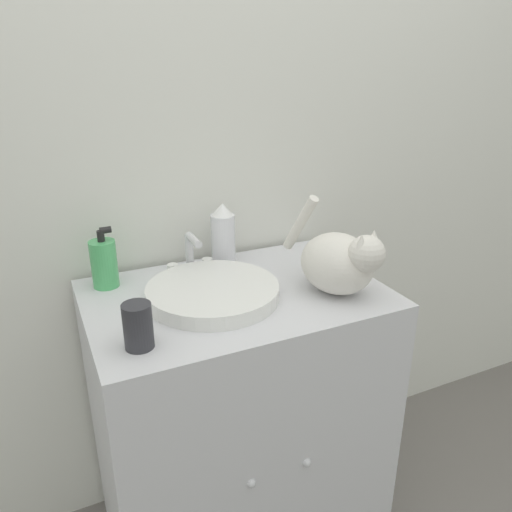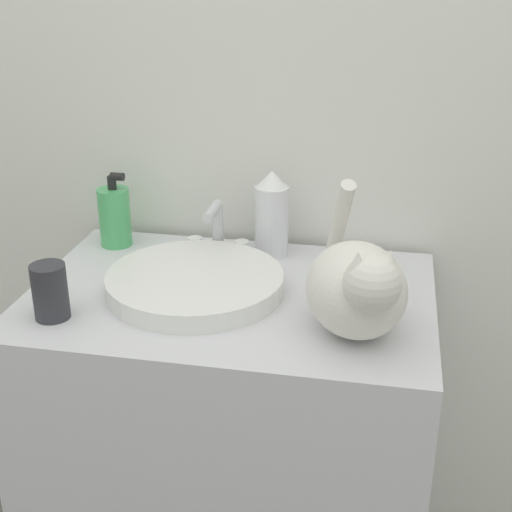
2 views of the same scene
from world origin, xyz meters
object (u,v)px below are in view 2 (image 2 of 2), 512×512
object	(u,v)px
cat	(358,287)
cup	(50,292)
soap_bottle	(115,216)
spray_bottle	(272,214)

from	to	relation	value
cat	cup	size ratio (longest dim) A/B	3.17
cat	soap_bottle	xyz separation A→B (m)	(-0.57, 0.31, -0.02)
cup	spray_bottle	bearing A→B (deg)	46.87
cat	soap_bottle	distance (m)	0.65
cat	cup	bearing A→B (deg)	-103.36
soap_bottle	spray_bottle	xyz separation A→B (m)	(0.36, 0.01, 0.02)
cat	soap_bottle	size ratio (longest dim) A/B	1.94
cup	soap_bottle	bearing A→B (deg)	92.04
cat	spray_bottle	xyz separation A→B (m)	(-0.21, 0.32, 0.00)
soap_bottle	cup	bearing A→B (deg)	-87.96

